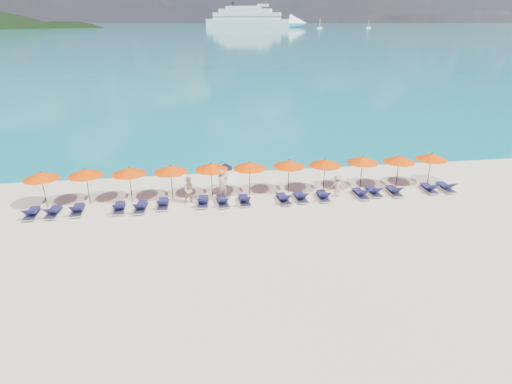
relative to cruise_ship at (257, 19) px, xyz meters
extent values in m
plane|color=beige|center=(-84.72, -562.97, -9.38)|extent=(1400.00, 1400.00, 0.00)
cube|color=#1FA9B2|center=(-84.72, 97.03, -9.38)|extent=(1600.00, 1300.00, 0.01)
ellipsoid|color=black|center=(-234.72, -2.97, -44.38)|extent=(162.00, 126.00, 85.50)
cube|color=white|center=(-10.76, 4.08, -4.48)|extent=(107.86, 56.63, 9.81)
cone|color=white|center=(49.77, -18.89, -4.48)|extent=(27.84, 27.84, 21.58)
cube|color=white|center=(-12.60, 4.78, 4.35)|extent=(86.64, 46.22, 7.85)
cube|color=white|center=(-14.43, 5.48, 10.24)|extent=(67.78, 37.50, 4.91)
cube|color=white|center=(-16.27, 6.17, 14.16)|extent=(46.55, 27.09, 3.43)
cube|color=black|center=(-12.60, 4.78, 2.88)|extent=(87.71, 46.79, 0.88)
cube|color=black|center=(-12.60, 4.78, 6.32)|extent=(85.56, 45.65, 0.88)
cylinder|color=black|center=(-28.93, 10.98, 18.09)|extent=(4.32, 4.32, 5.40)
cube|color=white|center=(60.80, -76.48, -8.59)|extent=(5.95, 1.98, 1.59)
cylinder|color=white|center=(60.80, -76.48, -3.43)|extent=(0.36, 0.36, 9.92)
cube|color=white|center=(120.64, -73.11, -8.65)|extent=(5.49, 1.83, 1.46)
cylinder|color=white|center=(120.64, -73.11, -3.90)|extent=(0.33, 0.33, 9.14)
cube|color=white|center=(-85.98, -553.52, -9.11)|extent=(1.58, 2.28, 0.49)
cube|color=black|center=(-85.91, -553.69, -8.76)|extent=(0.76, 0.99, 0.31)
cylinder|color=black|center=(-86.19, -553.03, -8.63)|extent=(0.47, 0.24, 0.05)
imported|color=tan|center=(-86.52, -558.00, -8.40)|extent=(0.86, 0.79, 1.97)
imported|color=tan|center=(-88.52, -558.32, -8.52)|extent=(0.90, 0.60, 1.72)
imported|color=tan|center=(-79.36, -558.60, -8.65)|extent=(1.02, 0.64, 1.47)
cylinder|color=black|center=(-97.04, -557.59, -8.28)|extent=(0.05, 0.05, 2.20)
cone|color=#EC3F00|center=(-97.04, -557.59, -7.36)|extent=(2.10, 2.10, 0.42)
sphere|color=black|center=(-97.04, -557.59, -7.14)|extent=(0.08, 0.08, 0.08)
cylinder|color=black|center=(-94.60, -557.41, -8.28)|extent=(0.05, 0.05, 2.20)
cone|color=#EC3F00|center=(-94.60, -557.41, -7.36)|extent=(2.10, 2.10, 0.42)
sphere|color=black|center=(-94.60, -557.41, -7.14)|extent=(0.08, 0.08, 0.08)
cylinder|color=black|center=(-92.08, -557.47, -8.28)|extent=(0.05, 0.05, 2.20)
cone|color=#EC3F00|center=(-92.08, -557.47, -7.36)|extent=(2.10, 2.10, 0.42)
sphere|color=black|center=(-92.08, -557.47, -7.14)|extent=(0.08, 0.08, 0.08)
cylinder|color=black|center=(-89.61, -557.47, -8.28)|extent=(0.05, 0.05, 2.20)
cone|color=#EC3F00|center=(-89.61, -557.47, -7.36)|extent=(2.10, 2.10, 0.42)
sphere|color=black|center=(-89.61, -557.47, -7.14)|extent=(0.08, 0.08, 0.08)
cylinder|color=black|center=(-87.14, -557.39, -8.28)|extent=(0.05, 0.05, 2.20)
cone|color=#EC3F00|center=(-87.14, -557.39, -7.36)|extent=(2.10, 2.10, 0.42)
sphere|color=black|center=(-87.14, -557.39, -7.14)|extent=(0.08, 0.08, 0.08)
cylinder|color=black|center=(-84.76, -557.50, -8.28)|extent=(0.05, 0.05, 2.20)
cone|color=#EC3F00|center=(-84.76, -557.50, -7.36)|extent=(2.10, 2.10, 0.42)
sphere|color=black|center=(-84.76, -557.50, -7.14)|extent=(0.08, 0.08, 0.08)
cylinder|color=black|center=(-82.25, -557.50, -8.28)|extent=(0.05, 0.05, 2.20)
cone|color=#EC3F00|center=(-82.25, -557.50, -7.36)|extent=(2.10, 2.10, 0.42)
sphere|color=black|center=(-82.25, -557.50, -7.14)|extent=(0.08, 0.08, 0.08)
cylinder|color=black|center=(-79.93, -557.63, -8.28)|extent=(0.05, 0.05, 2.20)
cone|color=#EC3F00|center=(-79.93, -557.63, -7.36)|extent=(2.10, 2.10, 0.42)
sphere|color=black|center=(-79.93, -557.63, -7.14)|extent=(0.08, 0.08, 0.08)
cylinder|color=black|center=(-77.34, -557.45, -8.28)|extent=(0.05, 0.05, 2.20)
cone|color=#EC3F00|center=(-77.34, -557.45, -7.36)|extent=(2.10, 2.10, 0.42)
sphere|color=black|center=(-77.34, -557.45, -7.14)|extent=(0.08, 0.08, 0.08)
cylinder|color=black|center=(-74.93, -557.66, -8.28)|extent=(0.05, 0.05, 2.20)
cone|color=#EC3F00|center=(-74.93, -557.66, -7.36)|extent=(2.10, 2.10, 0.42)
sphere|color=black|center=(-74.93, -557.66, -7.14)|extent=(0.08, 0.08, 0.08)
cylinder|color=black|center=(-72.59, -557.49, -8.28)|extent=(0.05, 0.05, 2.20)
cone|color=#EC3F00|center=(-72.59, -557.49, -7.36)|extent=(2.10, 2.10, 0.42)
sphere|color=black|center=(-72.59, -557.49, -7.14)|extent=(0.08, 0.08, 0.08)
cube|color=silver|center=(-97.47, -558.87, -9.24)|extent=(0.66, 1.72, 0.06)
cube|color=#1B1B4E|center=(-97.47, -558.62, -9.08)|extent=(0.58, 1.11, 0.04)
cube|color=#1B1B4E|center=(-97.45, -559.42, -8.83)|extent=(0.56, 0.55, 0.43)
cube|color=silver|center=(-96.31, -558.87, -9.24)|extent=(0.70, 1.73, 0.06)
cube|color=#1B1B4E|center=(-96.30, -558.62, -9.08)|extent=(0.60, 1.13, 0.04)
cube|color=#1B1B4E|center=(-96.34, -559.42, -8.83)|extent=(0.58, 0.56, 0.43)
cube|color=silver|center=(-95.01, -558.75, -9.24)|extent=(0.69, 1.72, 0.06)
cube|color=#1B1B4E|center=(-95.02, -558.50, -9.08)|extent=(0.60, 1.12, 0.04)
cube|color=#1B1B4E|center=(-94.99, -559.30, -8.83)|extent=(0.57, 0.56, 0.43)
cube|color=silver|center=(-92.66, -558.81, -9.24)|extent=(0.70, 1.73, 0.06)
cube|color=#1B1B4E|center=(-92.67, -558.56, -9.08)|extent=(0.60, 1.13, 0.04)
cube|color=#1B1B4E|center=(-92.63, -559.36, -8.83)|extent=(0.58, 0.56, 0.43)
cube|color=silver|center=(-91.42, -558.91, -9.24)|extent=(0.77, 1.75, 0.06)
cube|color=#1B1B4E|center=(-91.40, -558.66, -9.08)|extent=(0.65, 1.14, 0.04)
cube|color=#1B1B4E|center=(-91.47, -559.45, -8.83)|extent=(0.60, 0.58, 0.43)
cube|color=silver|center=(-90.15, -558.58, -9.24)|extent=(0.68, 1.72, 0.06)
cube|color=#1B1B4E|center=(-90.14, -558.33, -9.08)|extent=(0.59, 1.12, 0.04)
cube|color=#1B1B4E|center=(-90.17, -559.12, -8.83)|extent=(0.57, 0.56, 0.43)
cube|color=silver|center=(-87.77, -558.60, -9.24)|extent=(0.78, 1.75, 0.06)
cube|color=#1B1B4E|center=(-87.75, -558.35, -9.08)|extent=(0.65, 1.15, 0.04)
cube|color=#1B1B4E|center=(-87.83, -559.15, -8.83)|extent=(0.60, 0.59, 0.43)
cube|color=silver|center=(-86.61, -558.78, -9.24)|extent=(0.76, 1.75, 0.06)
cube|color=#1B1B4E|center=(-86.63, -558.53, -9.08)|extent=(0.64, 1.14, 0.04)
cube|color=#1B1B4E|center=(-86.56, -559.32, -8.83)|extent=(0.59, 0.58, 0.43)
cube|color=silver|center=(-85.27, -558.77, -9.24)|extent=(0.65, 1.71, 0.06)
cube|color=#1B1B4E|center=(-85.27, -558.52, -9.08)|extent=(0.57, 1.11, 0.04)
cube|color=#1B1B4E|center=(-85.26, -559.32, -8.83)|extent=(0.56, 0.55, 0.43)
cube|color=silver|center=(-82.86, -558.92, -9.24)|extent=(0.77, 1.75, 0.06)
cube|color=#1B1B4E|center=(-82.88, -558.67, -9.08)|extent=(0.64, 1.14, 0.04)
cube|color=#1B1B4E|center=(-82.81, -559.47, -8.83)|extent=(0.60, 0.58, 0.43)
cube|color=silver|center=(-81.75, -558.77, -9.24)|extent=(0.69, 1.72, 0.06)
cube|color=#1B1B4E|center=(-81.76, -558.52, -9.08)|extent=(0.59, 1.12, 0.04)
cube|color=#1B1B4E|center=(-81.73, -559.32, -8.83)|extent=(0.57, 0.56, 0.43)
cube|color=silver|center=(-80.31, -558.83, -9.24)|extent=(0.69, 1.72, 0.06)
cube|color=#1B1B4E|center=(-80.30, -558.58, -9.08)|extent=(0.60, 1.12, 0.04)
cube|color=#1B1B4E|center=(-80.34, -559.38, -8.83)|extent=(0.57, 0.56, 0.43)
cube|color=silver|center=(-77.87, -558.81, -9.24)|extent=(0.72, 1.73, 0.06)
cube|color=#1B1B4E|center=(-77.88, -558.56, -9.08)|extent=(0.61, 1.13, 0.04)
cube|color=#1B1B4E|center=(-77.84, -559.36, -8.83)|extent=(0.58, 0.57, 0.43)
cube|color=silver|center=(-76.88, -558.57, -9.24)|extent=(0.62, 1.70, 0.06)
cube|color=#1B1B4E|center=(-76.88, -558.32, -9.08)|extent=(0.55, 1.10, 0.04)
cube|color=#1B1B4E|center=(-76.88, -559.12, -8.83)|extent=(0.55, 0.54, 0.43)
cube|color=silver|center=(-75.57, -558.71, -9.24)|extent=(0.70, 1.73, 0.06)
cube|color=#1B1B4E|center=(-75.56, -558.46, -9.08)|extent=(0.60, 1.12, 0.04)
cube|color=#1B1B4E|center=(-75.60, -559.26, -8.83)|extent=(0.57, 0.56, 0.43)
cube|color=silver|center=(-73.10, -558.59, -9.24)|extent=(0.71, 1.73, 0.06)
cube|color=#1B1B4E|center=(-73.09, -558.34, -9.08)|extent=(0.61, 1.13, 0.04)
cube|color=#1B1B4E|center=(-73.13, -559.14, -8.83)|extent=(0.58, 0.56, 0.43)
cube|color=silver|center=(-71.90, -558.57, -9.24)|extent=(0.62, 1.70, 0.06)
cube|color=#1B1B4E|center=(-71.90, -558.32, -9.08)|extent=(0.55, 1.10, 0.04)
cube|color=#1B1B4E|center=(-71.90, -559.12, -8.83)|extent=(0.55, 0.54, 0.43)
camera|label=1|loc=(-88.09, -582.57, 1.11)|focal=30.00mm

